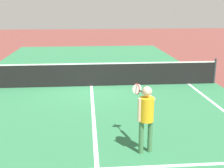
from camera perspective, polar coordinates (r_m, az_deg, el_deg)
ground_plane at (r=12.18m, az=-4.01°, el=-0.40°), size 60.00×60.00×0.00m
court_surface_inbounds at (r=12.18m, az=-4.01°, el=-0.39°), size 10.62×24.40×0.00m
line_center_service at (r=9.13m, az=-3.65°, el=-5.70°), size 0.10×6.40×0.01m
net at (r=12.05m, az=-4.05°, el=1.86°), size 10.52×0.09×1.07m
player_near at (r=6.54m, az=6.58°, el=-5.44°), size 0.41×1.18×1.55m
tennis_ball_near_net at (r=11.68m, az=7.44°, el=-1.00°), size 0.07×0.07×0.07m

